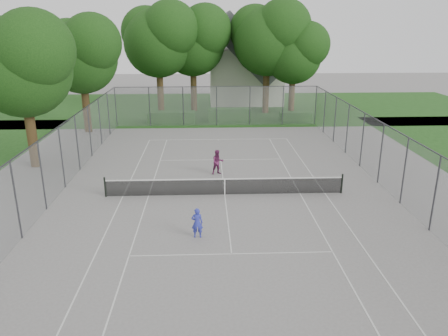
{
  "coord_description": "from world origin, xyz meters",
  "views": [
    {
      "loc": [
        -0.95,
        -21.96,
        8.84
      ],
      "look_at": [
        0.0,
        1.0,
        1.2
      ],
      "focal_mm": 35.0,
      "sensor_mm": 36.0,
      "label": 1
    }
  ],
  "objects_px": {
    "woman_player": "(218,162)",
    "house": "(246,67)",
    "girl_player": "(197,223)",
    "tennis_net": "(225,186)"
  },
  "relations": [
    {
      "from": "girl_player",
      "to": "tennis_net",
      "type": "bearing_deg",
      "value": -105.27
    },
    {
      "from": "house",
      "to": "girl_player",
      "type": "distance_m",
      "value": 34.35
    },
    {
      "from": "house",
      "to": "girl_player",
      "type": "bearing_deg",
      "value": -98.5
    },
    {
      "from": "tennis_net",
      "to": "woman_player",
      "type": "height_order",
      "value": "woman_player"
    },
    {
      "from": "woman_player",
      "to": "house",
      "type": "bearing_deg",
      "value": 64.26
    },
    {
      "from": "tennis_net",
      "to": "girl_player",
      "type": "relative_size",
      "value": 9.48
    },
    {
      "from": "tennis_net",
      "to": "girl_player",
      "type": "height_order",
      "value": "girl_player"
    },
    {
      "from": "house",
      "to": "woman_player",
      "type": "height_order",
      "value": "house"
    },
    {
      "from": "house",
      "to": "girl_player",
      "type": "height_order",
      "value": "house"
    },
    {
      "from": "tennis_net",
      "to": "girl_player",
      "type": "xyz_separation_m",
      "value": [
        -1.4,
        -4.87,
        0.17
      ]
    }
  ]
}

